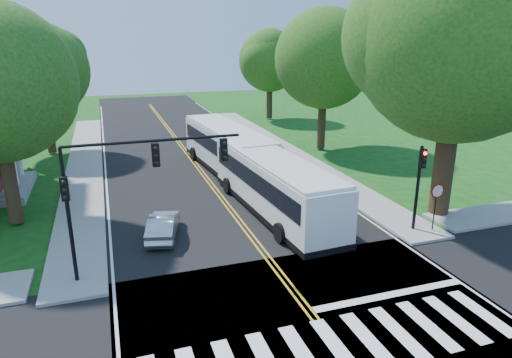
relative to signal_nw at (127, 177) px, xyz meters
name	(u,v)px	position (x,y,z in m)	size (l,w,h in m)	color
ground	(329,337)	(5.86, -6.43, -4.38)	(140.00, 140.00, 0.00)	#114412
road	(209,182)	(5.86, 11.57, -4.37)	(14.00, 96.00, 0.01)	black
cross_road	(329,337)	(5.86, -6.43, -4.37)	(60.00, 12.00, 0.01)	black
center_line	(198,167)	(5.86, 15.57, -4.36)	(0.36, 70.00, 0.01)	gold
edge_line_w	(106,175)	(-0.94, 15.57, -4.36)	(0.12, 70.00, 0.01)	silver
edge_line_e	(279,159)	(12.66, 15.57, -4.36)	(0.12, 70.00, 0.01)	silver
crosswalk	(336,346)	(5.86, -6.93, -4.36)	(12.60, 3.00, 0.01)	silver
stop_bar	(390,295)	(9.36, -4.83, -4.36)	(6.60, 0.40, 0.01)	silver
sidewalk_nw	(85,165)	(-2.44, 18.57, -4.30)	(2.60, 40.00, 0.15)	gray
sidewalk_ne	(283,149)	(14.16, 18.57, -4.30)	(2.60, 40.00, 0.15)	gray
tree_ne_big	(460,38)	(16.86, 1.57, 5.24)	(10.80, 10.80, 14.91)	#352415
tree_west_far	(41,71)	(-5.14, 23.57, 2.62)	(7.60, 7.60, 10.67)	#352415
tree_east_mid	(324,59)	(17.36, 17.57, 3.48)	(8.40, 8.40, 11.93)	#352415
tree_east_far	(270,61)	(18.36, 33.57, 2.48)	(7.20, 7.20, 10.34)	#352415
signal_nw	(127,177)	(0.00, 0.00, 0.00)	(7.15, 0.46, 5.66)	black
signal_ne	(419,177)	(14.06, 0.01, -1.41)	(0.30, 0.46, 4.40)	black
stop_sign	(437,196)	(14.86, -0.45, -2.35)	(0.76, 0.08, 2.53)	black
bus_lead	(274,183)	(8.11, 4.90, -2.65)	(3.67, 12.76, 3.26)	silver
bus_follow	(227,148)	(7.77, 13.68, -2.61)	(3.96, 13.07, 3.33)	silver
hatchback	(163,225)	(1.64, 3.45, -3.74)	(1.32, 3.78, 1.25)	#B5B8BC
suv	(311,185)	(11.30, 6.61, -3.64)	(2.43, 5.27, 1.46)	silver
dark_sedan	(274,158)	(11.45, 13.73, -3.68)	(1.93, 4.74, 1.38)	black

